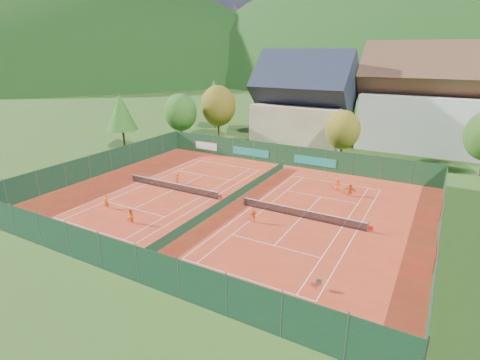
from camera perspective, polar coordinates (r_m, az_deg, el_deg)
name	(u,v)px	position (r m, az deg, el deg)	size (l,w,h in m)	color
ground	(231,203)	(40.69, -1.38, -3.49)	(600.00, 600.00, 0.00)	#284A17
clay_pad	(231,203)	(40.68, -1.38, -3.46)	(40.00, 32.00, 0.01)	#B3321A
court_markings_left	(173,190)	(45.01, -10.19, -1.50)	(11.03, 23.83, 0.00)	white
court_markings_right	(301,218)	(37.58, 9.25, -5.69)	(11.03, 23.83, 0.00)	white
tennis_net_left	(174,186)	(44.74, -10.07, -0.94)	(13.30, 0.10, 1.02)	#59595B
tennis_net_right	(303,213)	(37.33, 9.51, -5.04)	(13.30, 0.10, 1.02)	#59595B
court_divider	(231,198)	(40.50, -1.38, -2.81)	(0.03, 28.80, 1.00)	#153A24
fence_north	(285,155)	(54.03, 6.84, 3.78)	(40.00, 0.10, 3.00)	#163D20
fence_south	(118,258)	(28.85, -18.06, -11.22)	(40.00, 0.04, 3.00)	#12321E
fence_west	(100,164)	(52.70, -20.50, 2.33)	(0.04, 32.00, 3.00)	#13351E
fence_east	(439,231)	(35.33, 28.08, -6.88)	(0.09, 32.00, 3.00)	#13361D
chalet	(304,106)	(66.75, 9.70, 11.09)	(16.20, 12.00, 16.00)	beige
hotel_block_a	(428,104)	(68.89, 26.78, 10.24)	(21.60, 11.00, 17.25)	silver
tree_west_front	(181,112)	(67.35, -9.05, 10.14)	(5.72, 5.72, 8.69)	#4E321B
tree_west_mid	(218,106)	(69.81, -3.36, 11.21)	(6.44, 6.44, 9.78)	#452918
tree_west_back	(214,96)	(79.62, -3.95, 12.65)	(5.60, 5.60, 10.00)	#432817
tree_center	(343,130)	(56.94, 15.39, 7.39)	(5.01, 5.01, 7.60)	#4A2C1A
tree_west_side	(121,112)	(65.42, -17.68, 9.82)	(5.04, 5.04, 9.00)	#452D18
mountain_backdrop	(461,144)	(271.64, 30.59, 4.69)	(820.00, 530.00, 242.00)	black
ball_hopper	(319,282)	(27.18, 11.93, -15.00)	(0.34, 0.34, 0.80)	slate
loose_ball_0	(147,213)	(39.31, -14.05, -4.85)	(0.07, 0.07, 0.07)	#CCD833
loose_ball_1	(209,272)	(28.77, -4.79, -13.75)	(0.07, 0.07, 0.07)	#CCD833
loose_ball_2	(275,192)	(43.67, 5.43, -1.89)	(0.07, 0.07, 0.07)	#CCD833
loose_ball_3	(239,176)	(49.22, -0.15, 0.65)	(0.07, 0.07, 0.07)	#CCD833
player_left_near	(107,201)	(41.41, -19.65, -3.09)	(0.55, 0.36, 1.51)	orange
player_left_mid	(131,216)	(37.11, -16.34, -5.35)	(0.72, 0.56, 1.48)	orange
player_left_far	(178,179)	(46.75, -9.48, 0.19)	(0.86, 0.50, 1.34)	#DF4613
player_right_near	(254,216)	(35.93, 2.09, -5.51)	(0.77, 0.32, 1.31)	orange
player_right_far_a	(337,184)	(45.47, 14.62, -0.64)	(0.72, 0.47, 1.46)	#FD4E16
player_right_far_b	(350,190)	(44.03, 16.43, -1.47)	(1.36, 0.43, 1.46)	#F15A15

